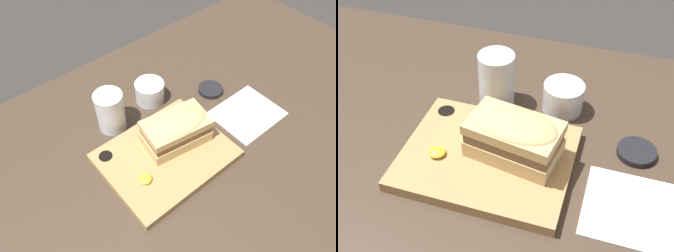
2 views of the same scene
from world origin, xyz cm
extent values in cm
cube|color=#423326|center=(0.00, 0.00, 1.00)|extent=(166.70, 92.90, 2.00)
cube|color=tan|center=(-0.66, 1.24, 3.09)|extent=(30.42, 24.17, 2.18)
cylinder|color=black|center=(-12.48, 9.94, 3.69)|extent=(3.38, 3.38, 1.09)
cube|color=tan|center=(3.87, 2.70, 5.76)|extent=(17.28, 11.73, 3.17)
cube|color=brown|center=(3.87, 2.70, 8.38)|extent=(16.58, 11.26, 2.07)
cube|color=tan|center=(3.87, 2.70, 10.37)|extent=(17.28, 11.73, 1.90)
ellipsoid|color=tan|center=(3.87, 2.70, 11.16)|extent=(16.93, 11.50, 2.85)
ellipsoid|color=yellow|center=(-9.10, -1.71, 4.78)|extent=(3.00, 3.00, 1.20)
cylinder|color=silver|center=(-4.73, 18.78, 7.67)|extent=(7.51, 7.51, 11.35)
cylinder|color=silver|center=(-4.73, 18.78, 4.75)|extent=(6.61, 6.61, 5.11)
cylinder|color=silver|center=(9.17, 20.25, 5.05)|extent=(8.36, 8.36, 6.09)
cylinder|color=black|center=(9.17, 20.25, 4.09)|extent=(7.52, 7.52, 3.77)
cube|color=white|center=(26.46, -1.84, 2.20)|extent=(17.70, 14.99, 0.40)
cylinder|color=black|center=(25.14, 11.41, 2.62)|extent=(7.25, 7.25, 1.25)
camera|label=1|loc=(-30.47, -35.29, 69.56)|focal=35.00mm
camera|label=2|loc=(18.47, -47.87, 58.89)|focal=45.00mm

